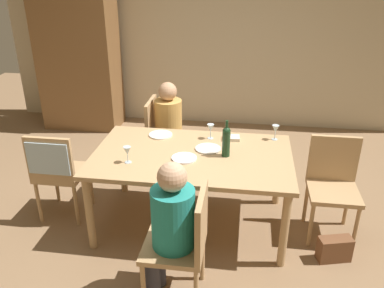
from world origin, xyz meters
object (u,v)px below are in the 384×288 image
(person_woman_host, at_px, (170,224))
(wine_glass_centre, at_px, (127,151))
(handbag, at_px, (334,249))
(chair_left_end, at_px, (55,166))
(person_man_bearded, at_px, (171,123))
(wine_glass_near_left, at_px, (211,128))
(armoire_cabinet, at_px, (78,54))
(dinner_plate_guest_right, at_px, (208,149))
(chair_far_left, at_px, (161,133))
(dinner_plate_host, at_px, (184,158))
(chair_right_end, at_px, (333,180))
(dining_table, at_px, (192,162))
(dinner_plate_guest_left, at_px, (161,135))
(wine_bottle_tall_green, at_px, (226,141))
(chair_near, at_px, (186,239))
(wine_glass_near_right, at_px, (275,129))

(person_woman_host, xyz_separation_m, wine_glass_centre, (-0.50, 0.69, 0.20))
(handbag, bearing_deg, chair_left_end, 174.93)
(person_man_bearded, height_order, wine_glass_near_left, person_man_bearded)
(armoire_cabinet, relative_size, dinner_plate_guest_right, 9.16)
(chair_far_left, bearing_deg, dinner_plate_host, 22.86)
(person_man_bearded, bearing_deg, chair_right_end, 62.98)
(wine_glass_near_left, bearing_deg, chair_right_end, -13.74)
(person_woman_host, height_order, handbag, person_woman_host)
(dining_table, bearing_deg, chair_left_end, -174.46)
(dinner_plate_guest_left, bearing_deg, dinner_plate_host, -56.41)
(chair_right_end, relative_size, person_man_bearded, 0.81)
(armoire_cabinet, distance_m, chair_left_end, 2.58)
(chair_right_end, height_order, wine_bottle_tall_green, wine_bottle_tall_green)
(handbag, bearing_deg, chair_near, -153.98)
(person_woman_host, bearing_deg, dining_table, -1.59)
(chair_near, distance_m, person_man_bearded, 1.92)
(dinner_plate_guest_right, bearing_deg, chair_near, -92.51)
(dinner_plate_host, distance_m, dinner_plate_guest_right, 0.29)
(dinner_plate_guest_right, bearing_deg, wine_glass_centre, -151.48)
(person_woman_host, relative_size, handbag, 4.07)
(person_man_bearded, height_order, dinner_plate_guest_left, person_man_bearded)
(chair_near, xyz_separation_m, dinner_plate_guest_left, (-0.46, 1.30, 0.22))
(chair_right_end, bearing_deg, person_woman_host, 38.01)
(chair_far_left, bearing_deg, dinner_plate_guest_right, 37.52)
(chair_far_left, relative_size, handbag, 3.29)
(dining_table, xyz_separation_m, wine_glass_near_right, (0.75, 0.43, 0.18))
(wine_bottle_tall_green, distance_m, dinner_plate_guest_left, 0.78)
(armoire_cabinet, xyz_separation_m, chair_right_end, (3.27, -2.21, -0.56))
(person_man_bearded, bearing_deg, person_woman_host, 10.70)
(chair_right_end, bearing_deg, wine_glass_centre, 10.27)
(chair_far_left, xyz_separation_m, person_man_bearded, (0.11, -0.00, 0.12))
(chair_far_left, height_order, wine_glass_centre, chair_far_left)
(dining_table, xyz_separation_m, dinner_plate_guest_left, (-0.37, 0.37, 0.08))
(chair_right_end, bearing_deg, armoire_cabinet, -34.08)
(chair_near, xyz_separation_m, handbag, (1.19, 0.58, -0.42))
(person_woman_host, bearing_deg, wine_glass_centre, 35.85)
(chair_near, xyz_separation_m, wine_glass_centre, (-0.61, 0.69, 0.32))
(armoire_cabinet, relative_size, chair_right_end, 2.37)
(chair_far_left, bearing_deg, person_woman_host, 14.02)
(wine_glass_centre, distance_m, wine_glass_near_right, 1.44)
(person_woman_host, distance_m, wine_bottle_tall_green, 1.02)
(wine_bottle_tall_green, bearing_deg, person_man_bearded, 126.45)
(wine_glass_centre, distance_m, handbag, 1.95)
(wine_glass_centre, relative_size, dinner_plate_guest_left, 0.64)
(wine_glass_centre, bearing_deg, wine_glass_near_right, 27.72)
(armoire_cabinet, bearing_deg, dinner_plate_guest_right, -45.70)
(chair_left_end, relative_size, chair_right_end, 1.00)
(chair_near, height_order, dinner_plate_host, chair_near)
(dinner_plate_guest_right, bearing_deg, dinner_plate_host, -130.42)
(armoire_cabinet, bearing_deg, chair_near, -57.19)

